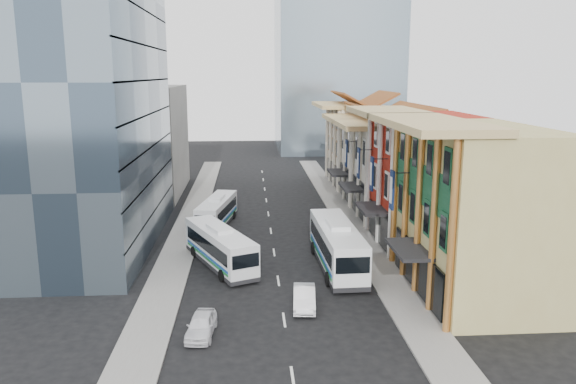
{
  "coord_description": "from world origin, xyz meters",
  "views": [
    {
      "loc": [
        -2.13,
        -32.66,
        15.59
      ],
      "look_at": [
        1.43,
        17.67,
        4.91
      ],
      "focal_mm": 35.0,
      "sensor_mm": 36.0,
      "label": 1
    }
  ],
  "objects": [
    {
      "name": "bus_right",
      "position": [
        4.93,
        10.65,
        1.95
      ],
      "size": [
        3.2,
        12.25,
        3.9
      ],
      "primitive_type": null,
      "rotation": [
        0.0,
        0.0,
        0.03
      ],
      "color": "white",
      "rests_on": "ground"
    },
    {
      "name": "shophouse_cream_far",
      "position": [
        14.0,
        46.0,
        5.5
      ],
      "size": [
        8.0,
        12.0,
        11.0
      ],
      "primitive_type": "cube",
      "color": "white",
      "rests_on": "ground"
    },
    {
      "name": "bus_left_far",
      "position": [
        -5.5,
        24.32,
        1.57
      ],
      "size": [
        4.09,
        10.06,
        3.15
      ],
      "primitive_type": null,
      "rotation": [
        0.0,
        0.0,
        -0.19
      ],
      "color": "silver",
      "rests_on": "ground"
    },
    {
      "name": "sidewalk_right",
      "position": [
        8.5,
        22.0,
        0.07
      ],
      "size": [
        3.0,
        90.0,
        0.15
      ],
      "primitive_type": "cube",
      "color": "slate",
      "rests_on": "ground"
    },
    {
      "name": "ground",
      "position": [
        0.0,
        0.0,
        0.0
      ],
      "size": [
        200.0,
        200.0,
        0.0
      ],
      "primitive_type": "plane",
      "color": "black",
      "rests_on": "ground"
    },
    {
      "name": "sidewalk_left",
      "position": [
        -8.5,
        22.0,
        0.07
      ],
      "size": [
        3.0,
        90.0,
        0.15
      ],
      "primitive_type": "cube",
      "color": "slate",
      "rests_on": "ground"
    },
    {
      "name": "shophouse_cream_near",
      "position": [
        14.0,
        26.5,
        5.0
      ],
      "size": [
        8.0,
        9.0,
        10.0
      ],
      "primitive_type": "cube",
      "color": "white",
      "rests_on": "ground"
    },
    {
      "name": "office_block_far",
      "position": [
        -16.0,
        42.0,
        7.0
      ],
      "size": [
        10.0,
        18.0,
        14.0
      ],
      "primitive_type": "cube",
      "color": "gray",
      "rests_on": "ground"
    },
    {
      "name": "sedan_left",
      "position": [
        -5.15,
        -0.8,
        0.67
      ],
      "size": [
        1.95,
        4.06,
        1.34
      ],
      "primitive_type": "imported",
      "rotation": [
        0.0,
        0.0,
        -0.09
      ],
      "color": "white",
      "rests_on": "ground"
    },
    {
      "name": "shophouse_tan",
      "position": [
        14.0,
        5.0,
        6.0
      ],
      "size": [
        8.0,
        14.0,
        12.0
      ],
      "primitive_type": "cube",
      "color": "tan",
      "rests_on": "ground"
    },
    {
      "name": "office_tower",
      "position": [
        -17.0,
        19.0,
        15.0
      ],
      "size": [
        12.0,
        26.0,
        30.0
      ],
      "primitive_type": "cube",
      "color": "#374757",
      "rests_on": "ground"
    },
    {
      "name": "shophouse_red",
      "position": [
        14.0,
        17.0,
        6.0
      ],
      "size": [
        8.0,
        10.0,
        12.0
      ],
      "primitive_type": "cube",
      "color": "#A52112",
      "rests_on": "ground"
    },
    {
      "name": "bus_left_near",
      "position": [
        -4.6,
        11.75,
        1.7
      ],
      "size": [
        6.57,
        10.72,
        3.41
      ],
      "primitive_type": null,
      "rotation": [
        0.0,
        0.0,
        0.42
      ],
      "color": "silver",
      "rests_on": "ground"
    },
    {
      "name": "shophouse_cream_mid",
      "position": [
        14.0,
        35.5,
        5.0
      ],
      "size": [
        8.0,
        9.0,
        10.0
      ],
      "primitive_type": "cube",
      "color": "white",
      "rests_on": "ground"
    },
    {
      "name": "sedan_right",
      "position": [
        1.5,
        2.91,
        0.69
      ],
      "size": [
        1.82,
        4.3,
        1.38
      ],
      "primitive_type": "imported",
      "rotation": [
        0.0,
        0.0,
        -0.09
      ],
      "color": "white",
      "rests_on": "ground"
    }
  ]
}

